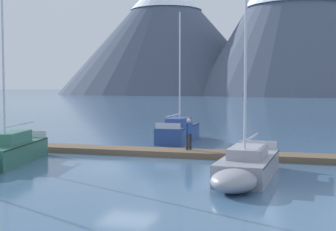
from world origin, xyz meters
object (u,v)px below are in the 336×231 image
at_px(sailboat_second_berth, 9,151).
at_px(person_on_dock, 189,132).
at_px(sailboat_mid_dock_starboard, 246,167).
at_px(sailboat_mid_dock_port, 180,131).

bearing_deg(sailboat_second_berth, person_on_dock, 36.65).
bearing_deg(sailboat_mid_dock_starboard, person_on_dock, 124.45).
distance_m(sailboat_second_berth, sailboat_mid_dock_port, 12.72).
height_order(sailboat_second_berth, sailboat_mid_dock_port, sailboat_mid_dock_port).
xyz_separation_m(sailboat_mid_dock_port, sailboat_mid_dock_starboard, (6.33, -12.04, -0.14)).
distance_m(sailboat_mid_dock_port, person_on_dock, 6.78).
xyz_separation_m(sailboat_second_berth, sailboat_mid_dock_starboard, (11.23, -0.30, -0.09)).
distance_m(sailboat_second_berth, person_on_dock, 9.12).
height_order(sailboat_second_berth, person_on_dock, sailboat_second_berth).
bearing_deg(sailboat_mid_dock_starboard, sailboat_second_berth, 178.46).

